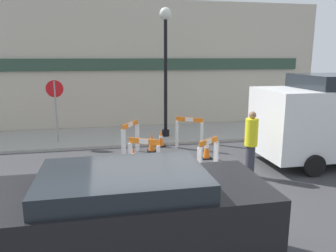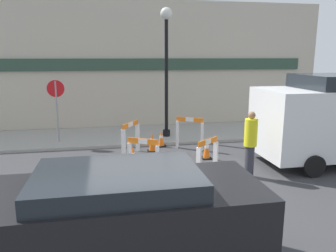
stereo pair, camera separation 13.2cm
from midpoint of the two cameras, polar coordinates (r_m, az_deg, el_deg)
ground_plane at (r=7.44m, az=-2.84°, el=-13.00°), size 60.00×60.00×0.00m
sidewalk_slab at (r=13.15m, az=-6.50°, el=-1.63°), size 18.00×3.14×0.10m
storefront_facade at (r=14.43m, az=-7.27°, el=10.40°), size 18.00×0.22×5.50m
streetlamp_post at (r=12.38m, az=0.03°, el=12.26°), size 0.44×0.44×4.77m
stop_sign at (r=12.25m, az=-18.56°, el=4.17°), size 0.60×0.06×2.23m
barricade_0 at (r=10.65m, az=-6.17°, el=-1.89°), size 0.66×0.88×1.08m
barricade_1 at (r=8.70m, az=-3.90°, el=-5.24°), size 0.81×0.57×1.05m
barricade_2 at (r=8.91m, az=7.32°, el=-5.09°), size 0.76×0.63×0.99m
barricade_3 at (r=11.22m, az=4.11°, el=-1.04°), size 0.87×0.65×1.12m
traffic_cone_0 at (r=9.76m, az=-5.72°, el=-5.17°), size 0.30×0.30×0.56m
traffic_cone_1 at (r=8.42m, az=3.69°, el=-7.52°), size 0.30×0.30×0.69m
traffic_cone_2 at (r=8.81m, az=2.61°, el=-6.53°), size 0.30×0.30×0.71m
traffic_cone_3 at (r=10.99m, az=-2.45°, el=-2.79°), size 0.30×0.30×0.69m
traffic_cone_4 at (r=11.60m, az=-0.84°, el=-2.17°), size 0.30×0.30×0.61m
traffic_cone_5 at (r=10.31m, az=7.10°, el=-3.95°), size 0.30×0.30×0.67m
person_worker at (r=8.82m, az=14.57°, el=-2.77°), size 0.47×0.47×1.76m
parked_car_1 at (r=4.81m, az=-7.74°, el=-15.62°), size 4.07×1.84×1.63m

